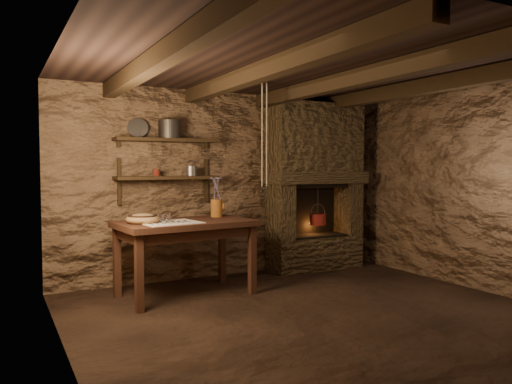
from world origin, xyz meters
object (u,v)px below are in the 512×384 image
work_table (185,255)px  wooden_bowl (143,219)px  red_pot (318,219)px  iron_stockpot (169,130)px  stoneware_jug (217,200)px

work_table → wooden_bowl: wooden_bowl is taller
wooden_bowl → red_pot: 2.65m
iron_stockpot → red_pot: bearing=-3.3°
wooden_bowl → red_pot: red_pot is taller
stoneware_jug → wooden_bowl: 1.00m
wooden_bowl → work_table: bearing=1.5°
iron_stockpot → work_table: bearing=-92.7°
red_pot → iron_stockpot: bearing=176.7°
stoneware_jug → red_pot: stoneware_jug is taller
wooden_bowl → red_pot: size_ratio=0.65×
work_table → iron_stockpot: size_ratio=5.76×
stoneware_jug → red_pot: bearing=5.9°
work_table → iron_stockpot: iron_stockpot is taller
wooden_bowl → iron_stockpot: iron_stockpot is taller
stoneware_jug → red_pot: 1.69m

